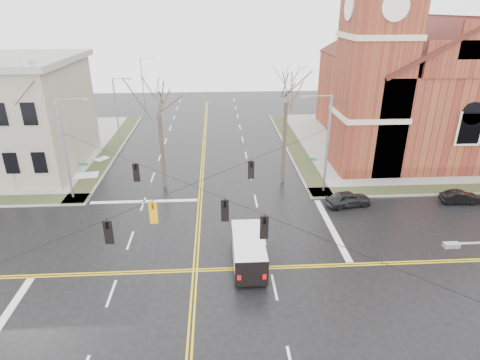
{
  "coord_description": "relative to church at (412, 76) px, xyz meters",
  "views": [
    {
      "loc": [
        1.66,
        -22.04,
        16.06
      ],
      "look_at": [
        3.33,
        6.0,
        3.83
      ],
      "focal_mm": 30.0,
      "sensor_mm": 36.0,
      "label": 1
    }
  ],
  "objects": [
    {
      "name": "ground",
      "position": [
        -24.76,
        -24.78,
        -8.43
      ],
      "size": [
        120.0,
        120.0,
        0.0
      ],
      "primitive_type": "plane",
      "color": "black",
      "rests_on": "ground"
    },
    {
      "name": "sidewalks",
      "position": [
        -24.76,
        -24.78,
        -8.36
      ],
      "size": [
        80.0,
        80.0,
        0.17
      ],
      "color": "gray",
      "rests_on": "ground"
    },
    {
      "name": "road_markings",
      "position": [
        -24.76,
        -24.78,
        -8.43
      ],
      "size": [
        100.0,
        100.0,
        0.01
      ],
      "color": "gold",
      "rests_on": "ground"
    },
    {
      "name": "church",
      "position": [
        0.0,
        0.0,
        0.0
      ],
      "size": [
        24.28,
        27.48,
        27.5
      ],
      "color": "maroon",
      "rests_on": "ground"
    },
    {
      "name": "signal_pole_ne",
      "position": [
        -13.44,
        -13.28,
        -3.48
      ],
      "size": [
        2.75,
        0.22,
        9.0
      ],
      "color": "gray",
      "rests_on": "ground"
    },
    {
      "name": "signal_pole_nw",
      "position": [
        -36.09,
        -13.28,
        -3.48
      ],
      "size": [
        2.75,
        0.22,
        9.0
      ],
      "color": "gray",
      "rests_on": "ground"
    },
    {
      "name": "span_wires",
      "position": [
        -24.76,
        -24.78,
        -2.23
      ],
      "size": [
        23.02,
        23.02,
        0.03
      ],
      "color": "black",
      "rests_on": "ground"
    },
    {
      "name": "traffic_signals",
      "position": [
        -24.76,
        -25.45,
        -2.98
      ],
      "size": [
        8.21,
        8.26,
        1.3
      ],
      "color": "black",
      "rests_on": "ground"
    },
    {
      "name": "streetlight_north_a",
      "position": [
        -35.42,
        3.22,
        -3.97
      ],
      "size": [
        2.3,
        0.2,
        8.0
      ],
      "color": "gray",
      "rests_on": "ground"
    },
    {
      "name": "streetlight_north_b",
      "position": [
        -35.42,
        23.22,
        -3.97
      ],
      "size": [
        2.3,
        0.2,
        8.0
      ],
      "color": "gray",
      "rests_on": "ground"
    },
    {
      "name": "cargo_van",
      "position": [
        -21.21,
        -24.14,
        -7.24
      ],
      "size": [
        2.08,
        5.35,
        2.03
      ],
      "rotation": [
        0.0,
        0.0,
        -0.0
      ],
      "color": "white",
      "rests_on": "ground"
    },
    {
      "name": "parked_car_a",
      "position": [
        -11.85,
        -16.19,
        -7.76
      ],
      "size": [
        4.16,
        2.27,
        1.34
      ],
      "primitive_type": "imported",
      "rotation": [
        0.0,
        0.0,
        1.75
      ],
      "color": "black",
      "rests_on": "ground"
    },
    {
      "name": "parked_car_b",
      "position": [
        -1.76,
        -16.23,
        -7.88
      ],
      "size": [
        3.41,
        1.3,
        1.11
      ],
      "primitive_type": "imported",
      "rotation": [
        0.0,
        0.0,
        1.53
      ],
      "color": "black",
      "rests_on": "ground"
    },
    {
      "name": "tree_nw_far",
      "position": [
        -39.36,
        -11.03,
        0.54
      ],
      "size": [
        4.0,
        4.0,
        12.42
      ],
      "color": "#352C21",
      "rests_on": "ground"
    },
    {
      "name": "tree_nw_near",
      "position": [
        -28.25,
        -11.15,
        -0.91
      ],
      "size": [
        4.0,
        4.0,
        10.38
      ],
      "color": "#352C21",
      "rests_on": "ground"
    },
    {
      "name": "tree_ne",
      "position": [
        -16.68,
        -10.52,
        -0.03
      ],
      "size": [
        4.0,
        4.0,
        11.61
      ],
      "color": "#352C21",
      "rests_on": "ground"
    }
  ]
}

